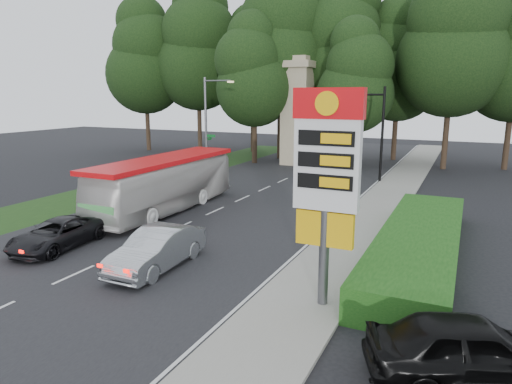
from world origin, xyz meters
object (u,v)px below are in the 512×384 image
at_px(gas_station_pylon, 327,169).
at_px(transit_bus, 165,185).
at_px(sedan_silver, 157,249).
at_px(parked_car_black, 472,350).
at_px(suv_charcoal, 57,234).
at_px(traffic_signal_mast, 365,121).
at_px(streetlight_signs, 208,121).
at_px(monument, 297,111).

distance_m(gas_station_pylon, transit_bus, 14.58).
xyz_separation_m(gas_station_pylon, sedan_silver, (-6.79, 0.43, -3.66)).
xyz_separation_m(transit_bus, parked_car_black, (16.18, -10.23, -0.72)).
bearing_deg(sedan_silver, gas_station_pylon, -5.24).
relative_size(suv_charcoal, parked_car_black, 0.94).
bearing_deg(traffic_signal_mast, suv_charcoal, -112.05).
distance_m(gas_station_pylon, streetlight_signs, 25.74).
bearing_deg(monument, parked_car_black, -62.90).
relative_size(gas_station_pylon, sedan_silver, 1.44).
height_order(traffic_signal_mast, sedan_silver, traffic_signal_mast).
bearing_deg(suv_charcoal, streetlight_signs, 95.96).
bearing_deg(monument, gas_station_pylon, -68.20).
bearing_deg(transit_bus, monument, 87.03).
height_order(suv_charcoal, parked_car_black, parked_car_black).
relative_size(gas_station_pylon, suv_charcoal, 1.50).
height_order(transit_bus, parked_car_black, transit_bus).
relative_size(gas_station_pylon, streetlight_signs, 0.86).
relative_size(gas_station_pylon, monument, 0.68).
xyz_separation_m(sedan_silver, parked_car_black, (11.09, -2.71, 0.05)).
bearing_deg(gas_station_pylon, monument, 111.80).
bearing_deg(transit_bus, parked_car_black, -33.35).
relative_size(sedan_silver, parked_car_black, 0.98).
relative_size(streetlight_signs, parked_car_black, 1.64).
distance_m(streetlight_signs, transit_bus, 13.13).
distance_m(streetlight_signs, parked_car_black, 30.50).
bearing_deg(suv_charcoal, sedan_silver, -5.96).
xyz_separation_m(streetlight_signs, transit_bus, (4.31, -12.07, -2.89)).
bearing_deg(streetlight_signs, monument, 58.03).
bearing_deg(sedan_silver, transit_bus, 122.45).
bearing_deg(traffic_signal_mast, monument, 142.00).
height_order(monument, suv_charcoal, monument).
relative_size(gas_station_pylon, transit_bus, 0.62).
distance_m(streetlight_signs, suv_charcoal, 20.30).
height_order(gas_station_pylon, streetlight_signs, streetlight_signs).
xyz_separation_m(monument, transit_bus, (-0.68, -20.06, -3.56)).
bearing_deg(streetlight_signs, traffic_signal_mast, 8.92).
height_order(sedan_silver, suv_charcoal, sedan_silver).
relative_size(monument, transit_bus, 0.90).
relative_size(streetlight_signs, suv_charcoal, 1.75).
bearing_deg(gas_station_pylon, suv_charcoal, 177.78).
xyz_separation_m(transit_bus, suv_charcoal, (-0.36, -7.47, -0.91)).
height_order(traffic_signal_mast, parked_car_black, traffic_signal_mast).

